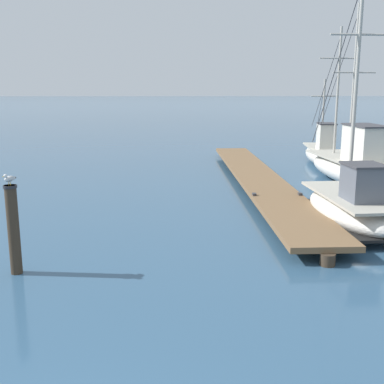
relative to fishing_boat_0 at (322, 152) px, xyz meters
name	(u,v)px	position (x,y,z in m)	size (l,w,h in m)	color
floating_dock	(258,178)	(-4.44, -5.88, -0.27)	(2.12, 18.88, 0.53)	brown
fishing_boat_0	(322,152)	(0.00, 0.00, 0.00)	(2.19, 6.04, 4.51)	silver
fishing_boat_1	(352,206)	(-2.60, -11.92, -0.01)	(2.25, 6.12, 7.45)	silver
fishing_boat_2	(354,165)	(-0.26, -5.45, 0.18)	(2.76, 8.59, 7.50)	silver
mooring_piling	(13,228)	(-11.47, -15.41, 0.43)	(0.30, 0.30, 2.04)	#3D3023
perched_seagull	(9,178)	(-11.47, -15.41, 1.56)	(0.23, 0.37, 0.26)	gold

